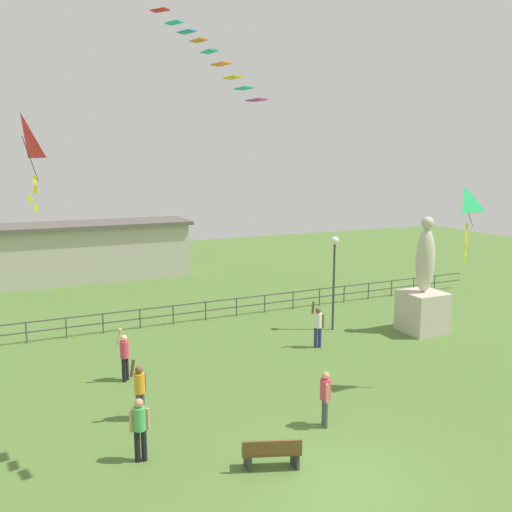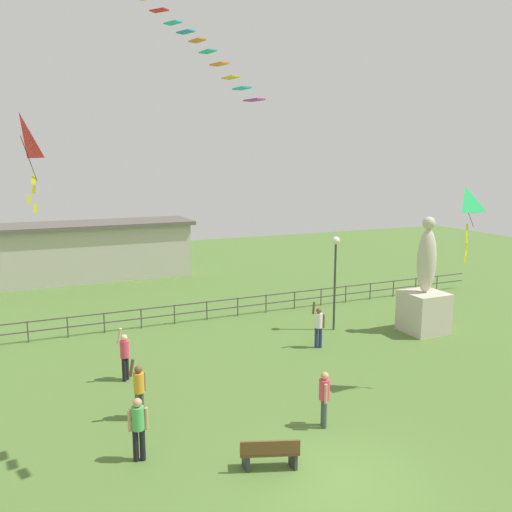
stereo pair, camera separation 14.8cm
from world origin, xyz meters
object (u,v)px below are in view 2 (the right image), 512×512
(lamppost, at_px, (335,262))
(person_3, at_px, (139,388))
(statue_monument, at_px, (424,298))
(kite_0, at_px, (21,138))
(kite_2, at_px, (464,205))
(person_4, at_px, (138,425))
(park_bench, at_px, (270,453))
(person_0, at_px, (319,324))
(person_5, at_px, (324,395))
(person_2, at_px, (125,353))

(lamppost, distance_m, person_3, 11.37)
(statue_monument, relative_size, person_3, 2.64)
(kite_0, relative_size, kite_2, 0.92)
(lamppost, distance_m, person_4, 12.89)
(park_bench, xyz_separation_m, person_0, (5.67, 7.19, 0.55))
(person_0, xyz_separation_m, person_5, (-3.28, -5.85, -0.04))
(person_0, xyz_separation_m, person_4, (-8.58, -5.44, -0.02))
(lamppost, relative_size, person_2, 2.19)
(lamppost, xyz_separation_m, park_bench, (-7.54, -8.96, -2.71))
(person_0, distance_m, person_5, 6.71)
(lamppost, bearing_deg, park_bench, -130.08)
(park_bench, xyz_separation_m, person_4, (-2.92, 1.75, 0.53))
(statue_monument, bearing_deg, kite_0, -163.59)
(park_bench, distance_m, kite_0, 9.55)
(person_0, relative_size, person_4, 1.17)
(park_bench, height_order, kite_0, kite_0)
(kite_0, bearing_deg, kite_2, -1.39)
(person_3, bearing_deg, lamppost, 26.56)
(lamppost, height_order, person_0, lamppost)
(park_bench, xyz_separation_m, person_2, (-2.31, 7.07, 0.54))
(lamppost, height_order, kite_0, kite_0)
(kite_2, bearing_deg, person_4, -178.95)
(lamppost, height_order, kite_2, kite_2)
(statue_monument, relative_size, person_0, 2.63)
(person_3, xyz_separation_m, person_5, (4.83, -2.63, -0.03))
(person_0, relative_size, person_2, 1.01)
(kite_0, bearing_deg, person_4, -12.96)
(person_3, bearing_deg, kite_0, -147.85)
(person_3, relative_size, kite_0, 0.89)
(person_3, bearing_deg, kite_2, -11.06)
(lamppost, height_order, person_2, lamppost)
(lamppost, bearing_deg, statue_monument, -28.01)
(person_4, xyz_separation_m, kite_2, (10.83, 0.20, 5.30))
(park_bench, distance_m, person_3, 4.69)
(park_bench, xyz_separation_m, kite_0, (-5.16, 2.27, 7.71))
(statue_monument, xyz_separation_m, person_2, (-13.43, 0.01, -0.61))
(statue_monument, height_order, person_4, statue_monument)
(lamppost, height_order, person_3, lamppost)
(kite_0, bearing_deg, statue_monument, 16.41)
(person_2, bearing_deg, person_3, -92.38)
(lamppost, bearing_deg, person_3, -153.44)
(statue_monument, bearing_deg, person_5, -146.77)
(person_2, height_order, person_3, person_3)
(person_0, bearing_deg, person_3, -158.34)
(lamppost, xyz_separation_m, person_3, (-9.98, -4.99, -2.17))
(park_bench, bearing_deg, person_5, 29.27)
(lamppost, height_order, person_5, lamppost)
(person_5, xyz_separation_m, kite_0, (-7.55, 0.93, 7.20))
(person_3, distance_m, kite_0, 7.86)
(statue_monument, xyz_separation_m, kite_2, (-3.21, -5.11, 4.69))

